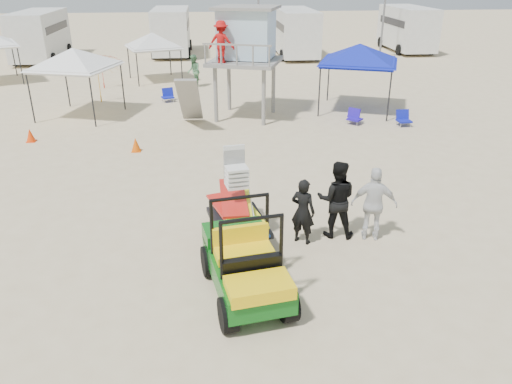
{
  "coord_description": "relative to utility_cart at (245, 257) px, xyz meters",
  "views": [
    {
      "loc": [
        -0.52,
        -7.4,
        6.03
      ],
      "look_at": [
        0.5,
        3.0,
        1.3
      ],
      "focal_mm": 35.0,
      "sensor_mm": 36.0,
      "label": 1
    }
  ],
  "objects": [
    {
      "name": "light_pole_left",
      "position": [
        2.93,
        26.16,
        3.09
      ],
      "size": [
        0.14,
        0.14,
        8.0
      ],
      "primitive_type": "cylinder",
      "color": "slate",
      "rests_on": "ground"
    },
    {
      "name": "utility_cart",
      "position": [
        0.0,
        0.0,
        0.0
      ],
      "size": [
        1.69,
        2.75,
        1.95
      ],
      "color": "#0D5914",
      "rests_on": "ground"
    },
    {
      "name": "beach_chair_c",
      "position": [
        5.49,
        11.59,
        -0.6
      ],
      "size": [
        0.74,
        0.86,
        0.64
      ],
      "color": "#200FAC",
      "rests_on": "ground"
    },
    {
      "name": "cone_far",
      "position": [
        -3.21,
        8.96,
        -0.66
      ],
      "size": [
        0.34,
        0.34,
        0.5
      ],
      "primitive_type": "cone",
      "color": "#E75507",
      "rests_on": "ground"
    },
    {
      "name": "distant_beachgoers",
      "position": [
        1.56,
        22.03,
        -0.04
      ],
      "size": [
        9.36,
        9.09,
        1.75
      ],
      "color": "#52895D",
      "rests_on": "ground"
    },
    {
      "name": "man_right",
      "position": [
        3.22,
        2.04,
        0.01
      ],
      "size": [
        1.15,
        0.71,
        1.83
      ],
      "primitive_type": "imported",
      "rotation": [
        0.0,
        0.0,
        2.88
      ],
      "color": "silver",
      "rests_on": "ground"
    },
    {
      "name": "canopy_white_a",
      "position": [
        -6.17,
        13.92,
        1.87
      ],
      "size": [
        3.69,
        3.69,
        3.33
      ],
      "color": "black",
      "rests_on": "ground"
    },
    {
      "name": "umbrella_b",
      "position": [
        -5.75,
        16.35,
        0.04
      ],
      "size": [
        2.68,
        2.7,
        1.9
      ],
      "primitive_type": "imported",
      "rotation": [
        0.0,
        0.0,
        0.36
      ],
      "color": "orange",
      "rests_on": "ground"
    },
    {
      "name": "lifeguard_tower",
      "position": [
        0.95,
        13.15,
        2.42
      ],
      "size": [
        3.53,
        3.53,
        4.46
      ],
      "color": "gray",
      "rests_on": "ground"
    },
    {
      "name": "beach_chair_b",
      "position": [
        7.44,
        11.13,
        -0.6
      ],
      "size": [
        0.57,
        0.6,
        0.64
      ],
      "color": "#0F18A7",
      "rests_on": "ground"
    },
    {
      "name": "man_left",
      "position": [
        1.52,
        2.04,
        -0.1
      ],
      "size": [
        0.71,
        0.65,
        1.62
      ],
      "primitive_type": "imported",
      "rotation": [
        0.0,
        0.0,
        2.57
      ],
      "color": "black",
      "rests_on": "ground"
    },
    {
      "name": "canopy_white_c",
      "position": [
        -3.55,
        21.3,
        1.61
      ],
      "size": [
        3.33,
        3.33,
        3.07
      ],
      "color": "black",
      "rests_on": "ground"
    },
    {
      "name": "surf_trailer",
      "position": [
        0.01,
        2.34,
        -0.06
      ],
      "size": [
        1.52,
        2.38,
        2.08
      ],
      "color": "black",
      "rests_on": "ground"
    },
    {
      "name": "rv_mid_right",
      "position": [
        5.93,
        29.16,
        0.89
      ],
      "size": [
        2.64,
        7.0,
        3.25
      ],
      "color": "silver",
      "rests_on": "ground"
    },
    {
      "name": "rv_far_right",
      "position": [
        14.93,
        30.66,
        0.89
      ],
      "size": [
        2.64,
        6.6,
        3.25
      ],
      "color": "silver",
      "rests_on": "ground"
    },
    {
      "name": "ground",
      "position": [
        -0.07,
        -0.84,
        -0.91
      ],
      "size": [
        140.0,
        140.0,
        0.0
      ],
      "primitive_type": "plane",
      "color": "beige",
      "rests_on": "ground"
    },
    {
      "name": "rv_mid_left",
      "position": [
        -3.07,
        30.66,
        0.89
      ],
      "size": [
        2.65,
        6.5,
        3.25
      ],
      "color": "silver",
      "rests_on": "ground"
    },
    {
      "name": "canopy_blue",
      "position": [
        6.13,
        13.69,
        1.91
      ],
      "size": [
        4.01,
        4.01,
        3.37
      ],
      "color": "black",
      "rests_on": "ground"
    },
    {
      "name": "umbrella_a",
      "position": [
        -6.17,
        19.38,
        0.0
      ],
      "size": [
        2.34,
        2.37,
        1.83
      ],
      "primitive_type": "imported",
      "rotation": [
        0.0,
        0.0,
        -0.19
      ],
      "color": "red",
      "rests_on": "ground"
    },
    {
      "name": "cone_near",
      "position": [
        -7.29,
        10.45,
        -0.66
      ],
      "size": [
        0.34,
        0.34,
        0.5
      ],
      "primitive_type": "cone",
      "color": "#F93B07",
      "rests_on": "ground"
    },
    {
      "name": "man_mid",
      "position": [
        2.37,
        2.29,
        0.06
      ],
      "size": [
        1.08,
        0.92,
        1.93
      ],
      "primitive_type": "imported",
      "rotation": [
        0.0,
        0.0,
        2.92
      ],
      "color": "black",
      "rests_on": "ground"
    },
    {
      "name": "beach_chair_a",
      "position": [
        -2.53,
        16.2,
        -0.6
      ],
      "size": [
        0.69,
        0.75,
        0.64
      ],
      "color": "#101AAE",
      "rests_on": "ground"
    },
    {
      "name": "rv_far_left",
      "position": [
        -12.07,
        29.16,
        0.89
      ],
      "size": [
        2.64,
        6.8,
        3.25
      ],
      "color": "silver",
      "rests_on": "ground"
    }
  ]
}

